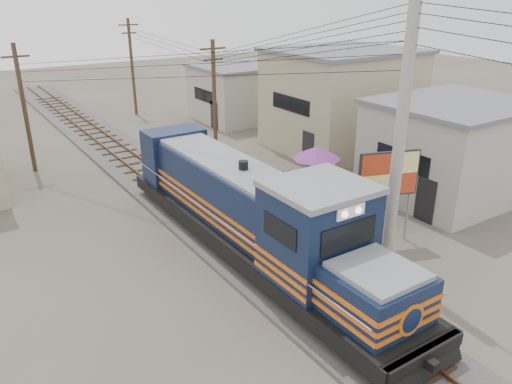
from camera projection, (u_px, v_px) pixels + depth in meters
ground at (302, 293)px, 16.91m from camera, size 120.00×120.00×0.00m
ballast at (176, 196)px, 24.61m from camera, size 3.60×70.00×0.16m
track at (176, 193)px, 24.54m from camera, size 1.15×70.00×0.12m
locomotive at (252, 214)px, 18.61m from camera, size 3.00×16.31×4.04m
utility_pole_main at (400, 138)px, 16.41m from camera, size 0.40×0.40×10.00m
wooden_pole_mid at (214, 99)px, 28.64m from camera, size 1.60×0.24×7.00m
wooden_pole_far at (132, 66)px, 39.52m from camera, size 1.60×0.24×7.50m
wooden_pole_left at (24, 106)px, 26.89m from camera, size 1.60×0.24×7.00m
power_lines at (177, 41)px, 20.55m from camera, size 9.65×19.00×3.30m
shophouse_front at (452, 149)px, 24.19m from camera, size 7.35×6.30×4.70m
shophouse_mid at (341, 99)px, 31.38m from camera, size 8.40×7.35×6.20m
shophouse_back at (238, 92)px, 38.72m from camera, size 6.30×6.30×4.20m
billboard at (388, 176)px, 19.25m from camera, size 2.39×0.94×3.85m
market_umbrella at (317, 153)px, 23.79m from camera, size 2.50×2.50×2.62m
vendor at (369, 195)px, 23.04m from camera, size 0.54×0.36×1.47m
plant_nursery at (345, 204)px, 22.75m from camera, size 3.16×1.90×1.12m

